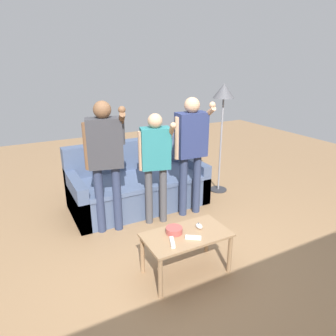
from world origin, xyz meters
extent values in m
plane|color=#93704C|center=(0.00, 0.00, 0.00)|extent=(12.00, 12.00, 0.00)
cube|color=#475675|center=(0.13, 1.37, 0.20)|extent=(1.93, 0.94, 0.41)
cube|color=#4D5D7E|center=(0.13, 1.30, 0.44)|extent=(1.65, 0.82, 0.06)
cube|color=#475675|center=(0.13, 1.75, 0.66)|extent=(1.93, 0.18, 0.51)
cube|color=#475675|center=(-0.77, 1.37, 0.30)|extent=(0.14, 0.94, 0.60)
cube|color=#475675|center=(1.02, 1.37, 0.30)|extent=(0.14, 0.94, 0.60)
cube|color=#997551|center=(-0.04, -0.27, 0.43)|extent=(0.85, 0.47, 0.03)
cylinder|color=#997551|center=(-0.44, -0.48, 0.21)|extent=(0.04, 0.04, 0.42)
cylinder|color=#997551|center=(0.35, -0.48, 0.21)|extent=(0.04, 0.04, 0.42)
cylinder|color=#997551|center=(-0.44, -0.07, 0.21)|extent=(0.04, 0.04, 0.42)
cylinder|color=#997551|center=(0.35, -0.07, 0.21)|extent=(0.04, 0.04, 0.42)
cylinder|color=#B24C47|center=(-0.14, -0.20, 0.47)|extent=(0.17, 0.17, 0.06)
ellipsoid|color=white|center=(0.13, -0.24, 0.47)|extent=(0.06, 0.09, 0.05)
cylinder|color=#4C4C51|center=(0.13, -0.23, 0.49)|extent=(0.02, 0.02, 0.01)
cylinder|color=#2D2D33|center=(1.51, 1.26, 0.01)|extent=(0.28, 0.28, 0.02)
cylinder|color=gray|center=(1.51, 1.26, 0.77)|extent=(0.03, 0.03, 1.49)
cone|color=#4C4C51|center=(1.51, 1.26, 1.62)|extent=(0.33, 0.33, 0.22)
cylinder|color=#2D3856|center=(-0.58, 0.91, 0.43)|extent=(0.11, 0.11, 0.86)
cylinder|color=#2D3856|center=(-0.37, 0.86, 0.43)|extent=(0.11, 0.11, 0.86)
cube|color=#38383D|center=(-0.47, 0.88, 1.15)|extent=(0.44, 0.30, 0.59)
sphere|color=brown|center=(-0.47, 0.88, 1.53)|extent=(0.20, 0.20, 0.20)
cylinder|color=brown|center=(-0.67, 0.93, 1.12)|extent=(0.07, 0.07, 0.56)
cylinder|color=#38383D|center=(-0.28, 0.84, 1.26)|extent=(0.07, 0.07, 0.28)
cylinder|color=brown|center=(-0.29, 0.76, 1.43)|extent=(0.13, 0.28, 0.21)
sphere|color=brown|center=(-0.31, 0.69, 1.55)|extent=(0.08, 0.08, 0.08)
cylinder|color=#47474C|center=(0.05, 0.82, 0.38)|extent=(0.10, 0.10, 0.76)
cylinder|color=#47474C|center=(0.23, 0.78, 0.38)|extent=(0.10, 0.10, 0.76)
cube|color=#28757A|center=(0.14, 0.80, 1.02)|extent=(0.40, 0.28, 0.52)
sphere|color=tan|center=(0.14, 0.80, 1.37)|extent=(0.18, 0.18, 0.18)
cylinder|color=tan|center=(-0.04, 0.85, 1.00)|extent=(0.07, 0.07, 0.50)
cylinder|color=#28757A|center=(0.31, 0.75, 1.12)|extent=(0.07, 0.07, 0.25)
cylinder|color=tan|center=(0.29, 0.66, 1.26)|extent=(0.11, 0.22, 0.22)
sphere|color=tan|center=(0.27, 0.58, 1.34)|extent=(0.07, 0.07, 0.07)
cylinder|color=#2D3856|center=(0.56, 0.81, 0.42)|extent=(0.11, 0.11, 0.85)
cylinder|color=#2D3856|center=(0.77, 0.80, 0.42)|extent=(0.11, 0.11, 0.85)
cube|color=navy|center=(0.66, 0.80, 1.14)|extent=(0.41, 0.23, 0.58)
sphere|color=tan|center=(0.66, 0.80, 1.52)|extent=(0.20, 0.20, 0.20)
cylinder|color=tan|center=(0.46, 0.81, 1.11)|extent=(0.07, 0.07, 0.55)
cylinder|color=navy|center=(0.86, 0.79, 1.25)|extent=(0.07, 0.07, 0.28)
cylinder|color=tan|center=(0.86, 0.71, 1.42)|extent=(0.08, 0.27, 0.21)
sphere|color=tan|center=(0.85, 0.63, 1.53)|extent=(0.08, 0.08, 0.08)
cube|color=white|center=(-0.03, -0.38, 0.46)|extent=(0.14, 0.12, 0.03)
cylinder|color=silver|center=(-0.06, -0.36, 0.48)|extent=(0.01, 0.01, 0.00)
cube|color=silver|center=(0.00, -0.41, 0.48)|extent=(0.02, 0.02, 0.00)
cube|color=white|center=(-0.25, -0.36, 0.46)|extent=(0.09, 0.16, 0.03)
cylinder|color=silver|center=(-0.24, -0.33, 0.48)|extent=(0.01, 0.01, 0.00)
cube|color=silver|center=(-0.27, -0.40, 0.48)|extent=(0.02, 0.02, 0.00)
camera|label=1|loc=(-1.44, -2.52, 2.07)|focal=32.91mm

